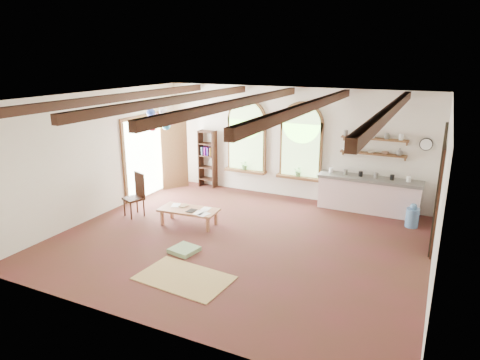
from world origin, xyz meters
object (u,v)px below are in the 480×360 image
Objects in this scene: kitchen_counter at (368,194)px; coffee_table at (189,211)px; side_chair at (135,204)px; balloon_cluster at (161,119)px.

coffee_table is (-3.82, -2.89, -0.11)m from kitchen_counter.
coffee_table is 1.32× the size of side_chair.
balloon_cluster reaches higher than coffee_table.
kitchen_counter is 1.79× the size of coffee_table.
kitchen_counter is at bearing 15.74° from balloon_cluster.
side_chair reaches higher than kitchen_counter.
side_chair reaches higher than coffee_table.
side_chair is at bearing -177.08° from coffee_table.
kitchen_counter is 4.79m from coffee_table.
kitchen_counter is 6.19m from side_chair.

